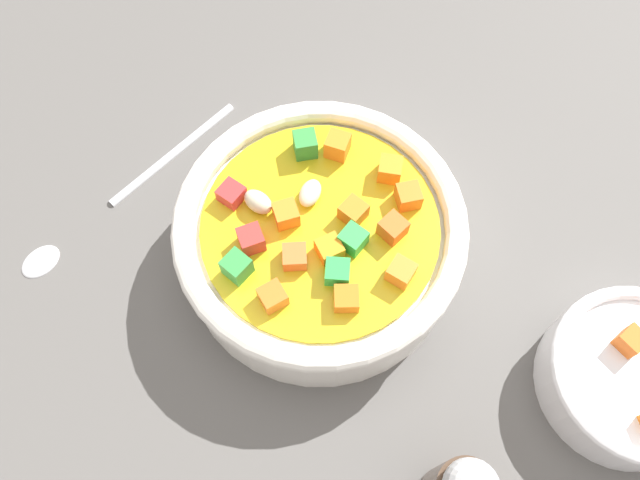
% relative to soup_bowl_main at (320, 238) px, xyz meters
% --- Properties ---
extents(ground_plane, '(1.40, 1.40, 0.02)m').
position_rel_soup_bowl_main_xyz_m(ground_plane, '(-0.00, -0.00, -0.04)').
color(ground_plane, '#565451').
extents(soup_bowl_main, '(0.20, 0.20, 0.07)m').
position_rel_soup_bowl_main_xyz_m(soup_bowl_main, '(0.00, 0.00, 0.00)').
color(soup_bowl_main, white).
rests_on(soup_bowl_main, ground_plane).
extents(spoon, '(0.11, 0.19, 0.01)m').
position_rel_soup_bowl_main_xyz_m(spoon, '(-0.09, -0.13, -0.03)').
color(spoon, silver).
rests_on(spoon, ground_plane).
extents(side_bowl_small, '(0.11, 0.11, 0.05)m').
position_rel_soup_bowl_main_xyz_m(side_bowl_small, '(0.15, 0.16, -0.01)').
color(side_bowl_small, white).
rests_on(side_bowl_small, ground_plane).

